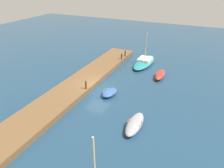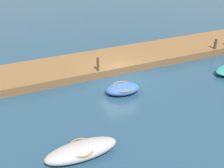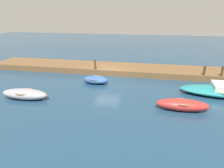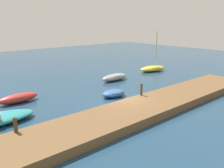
% 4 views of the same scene
% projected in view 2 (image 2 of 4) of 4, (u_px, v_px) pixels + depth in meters
% --- Properties ---
extents(ground_plane, '(84.00, 84.00, 0.00)m').
position_uv_depth(ground_plane, '(120.00, 78.00, 20.02)').
color(ground_plane, navy).
extents(dock_platform, '(27.11, 3.84, 0.59)m').
position_uv_depth(dock_platform, '(108.00, 62.00, 21.69)').
color(dock_platform, brown).
rests_on(dock_platform, ground_plane).
extents(dinghy_blue, '(2.43, 1.60, 0.64)m').
position_uv_depth(dinghy_blue, '(123.00, 89.00, 18.06)').
color(dinghy_blue, '#2D569E').
rests_on(dinghy_blue, ground_plane).
extents(rowboat_grey, '(3.60, 1.34, 0.75)m').
position_uv_depth(rowboat_grey, '(81.00, 150.00, 13.09)').
color(rowboat_grey, '#939399').
rests_on(rowboat_grey, ground_plane).
extents(mooring_post_mid_west, '(0.22, 0.22, 0.87)m').
position_uv_depth(mooring_post_mid_west, '(215.00, 44.00, 22.94)').
color(mooring_post_mid_west, '#47331E').
rests_on(mooring_post_mid_west, dock_platform).
extents(mooring_post_mid_east, '(0.18, 0.18, 1.02)m').
position_uv_depth(mooring_post_mid_east, '(98.00, 64.00, 19.48)').
color(mooring_post_mid_east, '#47331E').
rests_on(mooring_post_mid_east, dock_platform).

